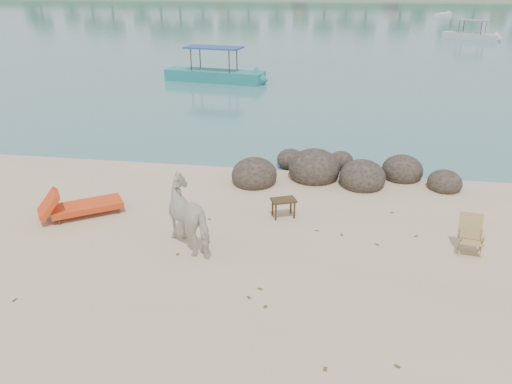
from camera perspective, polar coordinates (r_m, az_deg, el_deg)
water at (r=98.59m, az=8.27°, el=20.08°), size 400.00×400.00×0.00m
boulders at (r=14.94m, az=8.87°, el=2.20°), size 6.54×3.05×1.15m
cow at (r=11.07m, az=-7.29°, el=-2.63°), size 1.86×1.78×1.49m
side_table at (r=12.43m, az=3.15°, el=-1.99°), size 0.70×0.59×0.48m
lounge_chair at (r=13.23m, az=-18.83°, el=-1.26°), size 2.21×1.86×0.65m
deck_chair at (r=11.71m, az=23.43°, el=-4.81°), size 0.61×0.66×0.83m
boat_near at (r=29.34m, az=-4.83°, el=15.59°), size 6.58×2.45×3.13m
boat_mid at (r=53.74m, az=23.56°, el=17.28°), size 5.58×4.39×2.86m
boat_far at (r=82.88m, az=20.60°, el=18.49°), size 3.60×4.63×0.56m
dead_leaves at (r=9.87m, az=1.15°, el=-10.96°), size 8.65×6.82×0.00m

